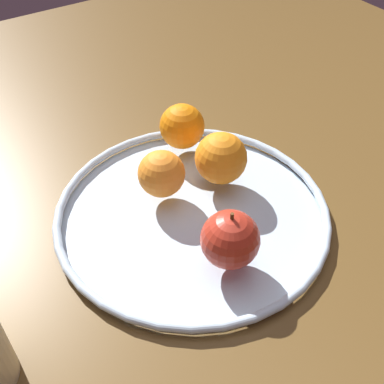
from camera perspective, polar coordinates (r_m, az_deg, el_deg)
The scene contains 6 objects.
ground_plane at distance 70.75cm, azimuth 0.00°, elevation -4.02°, with size 162.89×162.89×4.00cm, color brown.
fruit_bowl at distance 68.64cm, azimuth 0.00°, elevation -2.37°, with size 39.07×39.07×1.80cm.
apple at distance 59.13cm, azimuth 4.55°, elevation -5.63°, with size 7.45×7.45×8.25cm.
orange_front_right at distance 70.26cm, azimuth 3.45°, elevation 4.04°, with size 7.72×7.72×7.72cm, color orange.
orange_back_left at distance 76.89cm, azimuth -1.19°, elevation 7.79°, with size 7.21×7.21×7.21cm, color orange.
orange_center at distance 68.29cm, azimuth -3.64°, elevation 2.18°, with size 6.82×6.82×6.82cm, color orange.
Camera 1 is at (26.57, 40.13, 49.85)cm, focal length 44.97 mm.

